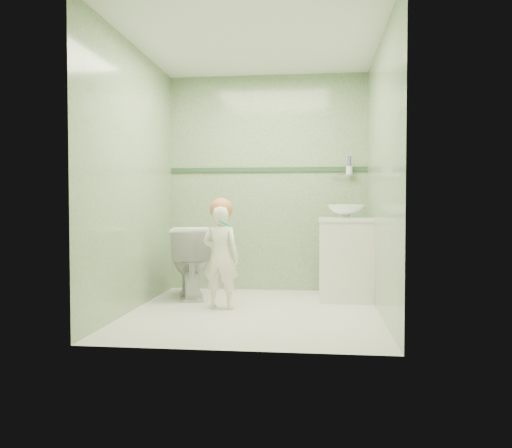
# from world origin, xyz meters

# --- Properties ---
(ground) EXTENTS (2.50, 2.50, 0.00)m
(ground) POSITION_xyz_m (0.00, 0.00, 0.00)
(ground) COLOR silver
(ground) RESTS_ON ground
(room_shell) EXTENTS (2.50, 2.54, 2.40)m
(room_shell) POSITION_xyz_m (0.00, 0.00, 1.20)
(room_shell) COLOR gray
(room_shell) RESTS_ON ground
(trim_stripe) EXTENTS (2.20, 0.02, 0.05)m
(trim_stripe) POSITION_xyz_m (0.00, 1.24, 1.35)
(trim_stripe) COLOR #2E4A30
(trim_stripe) RESTS_ON room_shell
(vanity) EXTENTS (0.52, 0.50, 0.80)m
(vanity) POSITION_xyz_m (0.84, 0.70, 0.40)
(vanity) COLOR white
(vanity) RESTS_ON ground
(counter) EXTENTS (0.54, 0.52, 0.04)m
(counter) POSITION_xyz_m (0.84, 0.70, 0.81)
(counter) COLOR white
(counter) RESTS_ON vanity
(basin) EXTENTS (0.37, 0.37, 0.13)m
(basin) POSITION_xyz_m (0.84, 0.70, 0.89)
(basin) COLOR white
(basin) RESTS_ON counter
(faucet) EXTENTS (0.03, 0.13, 0.18)m
(faucet) POSITION_xyz_m (0.84, 0.89, 0.97)
(faucet) COLOR silver
(faucet) RESTS_ON counter
(cup_holder) EXTENTS (0.26, 0.07, 0.21)m
(cup_holder) POSITION_xyz_m (0.89, 1.18, 1.33)
(cup_holder) COLOR silver
(cup_holder) RESTS_ON room_shell
(toilet) EXTENTS (0.59, 0.81, 0.74)m
(toilet) POSITION_xyz_m (-0.74, 0.66, 0.37)
(toilet) COLOR white
(toilet) RESTS_ON ground
(toddler) EXTENTS (0.37, 0.27, 0.95)m
(toddler) POSITION_xyz_m (-0.32, 0.13, 0.47)
(toddler) COLOR white
(toddler) RESTS_ON ground
(hair_cap) EXTENTS (0.21, 0.21, 0.21)m
(hair_cap) POSITION_xyz_m (-0.32, 0.15, 0.91)
(hair_cap) COLOR #BD6C42
(hair_cap) RESTS_ON toddler
(teal_toothbrush) EXTENTS (0.11, 0.14, 0.08)m
(teal_toothbrush) POSITION_xyz_m (-0.27, -0.00, 0.79)
(teal_toothbrush) COLOR #109B69
(teal_toothbrush) RESTS_ON toddler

